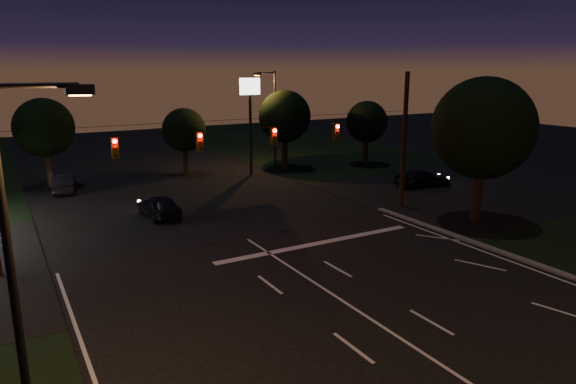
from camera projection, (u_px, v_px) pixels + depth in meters
ground at (436, 361)px, 16.47m from camera, size 140.00×140.00×0.00m
cross_street_right at (470, 190)px, 39.65m from camera, size 20.00×16.00×0.02m
stop_bar at (318, 243)px, 27.61m from camera, size 12.00×0.50×0.01m
utility_pole_right at (401, 207)px, 34.93m from camera, size 0.30×0.30×9.00m
signal_span at (238, 138)px, 27.80m from camera, size 24.00×0.40×1.56m
pole_sign_right at (250, 104)px, 44.18m from camera, size 1.80×0.30×8.40m
street_light_left at (21, 248)px, 11.48m from camera, size 2.20×0.35×9.00m
street_light_right_far at (272, 112)px, 47.66m from camera, size 2.20×0.35×9.00m
tree_right_near at (481, 129)px, 30.27m from camera, size 6.00×6.00×8.76m
tree_far_b at (44, 128)px, 40.29m from camera, size 4.60×4.60×6.98m
tree_far_c at (184, 130)px, 44.92m from camera, size 3.80×3.80×5.86m
tree_far_d at (284, 117)px, 47.41m from camera, size 4.80×4.80×7.30m
tree_far_e at (366, 122)px, 49.75m from camera, size 4.00×4.00×6.18m
car_oncoming_a at (159, 206)px, 32.39m from camera, size 2.06×4.34×1.43m
car_oncoming_b at (64, 183)px, 38.95m from camera, size 2.12×4.45×1.41m
car_cross at (423, 178)px, 40.77m from camera, size 4.92×2.55×1.36m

